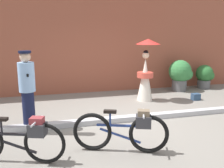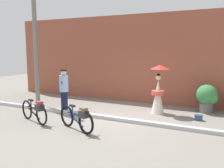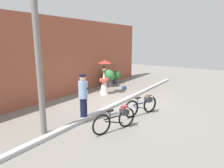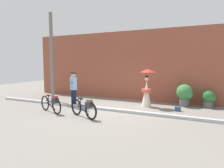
% 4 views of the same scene
% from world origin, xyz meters
% --- Properties ---
extents(ground_plane, '(30.00, 30.00, 0.00)m').
position_xyz_m(ground_plane, '(0.00, 0.00, 0.00)').
color(ground_plane, gray).
extents(building_wall, '(14.00, 0.40, 4.03)m').
position_xyz_m(building_wall, '(0.00, 3.29, 2.01)').
color(building_wall, brown).
rests_on(building_wall, ground_plane).
extents(sidewalk_curb, '(14.00, 0.20, 0.12)m').
position_xyz_m(sidewalk_curb, '(0.00, 0.00, 0.06)').
color(sidewalk_curb, '#B2B2B7').
rests_on(sidewalk_curb, ground_plane).
extents(bicycle_near_officer, '(1.61, 0.67, 0.77)m').
position_xyz_m(bicycle_near_officer, '(-2.20, -1.40, 0.41)').
color(bicycle_near_officer, black).
rests_on(bicycle_near_officer, ground_plane).
extents(bicycle_far_side, '(1.59, 0.70, 0.77)m').
position_xyz_m(bicycle_far_side, '(-0.46, -1.47, 0.40)').
color(bicycle_far_side, black).
rests_on(bicycle_far_side, ground_plane).
extents(person_officer, '(0.34, 0.38, 1.69)m').
position_xyz_m(person_officer, '(-2.13, 0.11, 0.90)').
color(person_officer, '#141938').
rests_on(person_officer, ground_plane).
extents(person_with_parasol, '(0.74, 0.74, 1.87)m').
position_xyz_m(person_with_parasol, '(1.18, 1.60, 0.91)').
color(person_with_parasol, silver).
rests_on(person_with_parasol, ground_plane).
extents(potted_plant_by_door, '(0.64, 0.63, 0.88)m').
position_xyz_m(potted_plant_by_door, '(3.96, 2.62, 0.48)').
color(potted_plant_by_door, '#59595B').
rests_on(potted_plant_by_door, ground_plane).
extents(potted_plant_small, '(0.81, 0.79, 1.10)m').
position_xyz_m(potted_plant_small, '(2.88, 2.49, 0.62)').
color(potted_plant_small, '#59595B').
rests_on(potted_plant_small, ground_plane).
extents(backpack_on_pavement, '(0.25, 0.18, 0.20)m').
position_xyz_m(backpack_on_pavement, '(2.72, 1.24, 0.10)').
color(backpack_on_pavement, navy).
rests_on(backpack_on_pavement, ground_plane).
extents(utility_pole, '(0.18, 0.18, 4.80)m').
position_xyz_m(utility_pole, '(-3.71, 0.36, 2.40)').
color(utility_pole, slate).
rests_on(utility_pole, ground_plane).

